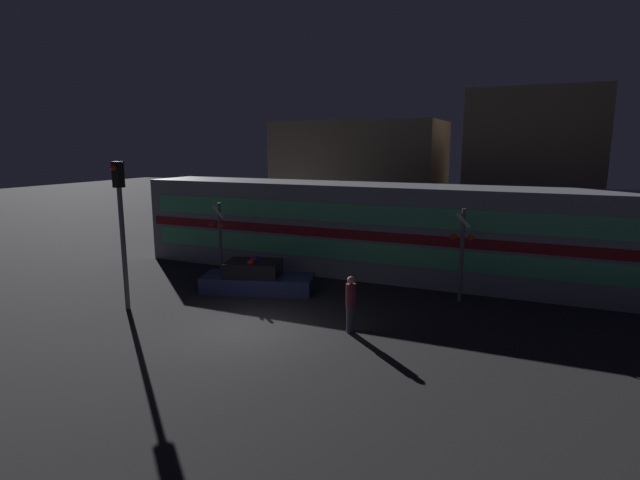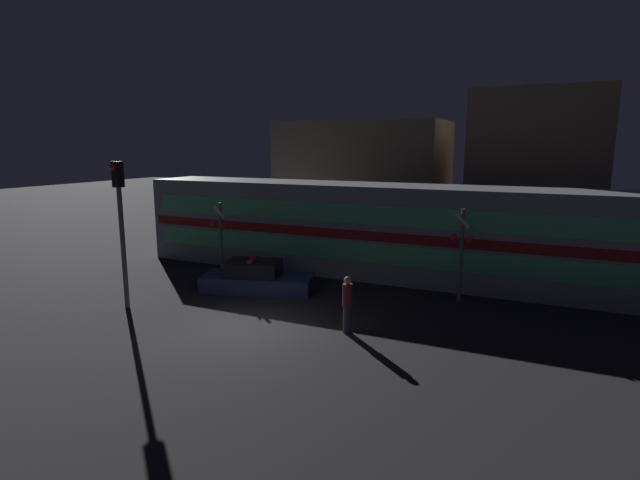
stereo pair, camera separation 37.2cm
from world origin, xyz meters
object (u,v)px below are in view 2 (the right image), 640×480
object	(u,v)px
police_car	(257,279)
traffic_light_corner	(121,218)
crossing_signal_near	(461,249)
train	(376,230)
pedestrian	(347,304)

from	to	relation	value
police_car	traffic_light_corner	distance (m)	5.74
crossing_signal_near	traffic_light_corner	distance (m)	12.44
train	traffic_light_corner	distance (m)	10.85
pedestrian	traffic_light_corner	bearing A→B (deg)	-172.52
train	police_car	xyz separation A→B (m)	(-3.56, -4.56, -1.57)
police_car	traffic_light_corner	size ratio (longest dim) A/B	0.90
train	pedestrian	xyz separation A→B (m)	(1.56, -7.36, -1.13)
train	pedestrian	size ratio (longest dim) A/B	12.62
traffic_light_corner	police_car	bearing A→B (deg)	51.03
crossing_signal_near	police_car	bearing A→B (deg)	-166.12
police_car	crossing_signal_near	size ratio (longest dim) A/B	1.34
police_car	pedestrian	world-z (taller)	pedestrian
train	pedestrian	world-z (taller)	train
pedestrian	crossing_signal_near	bearing A→B (deg)	60.54
police_car	pedestrian	xyz separation A→B (m)	(5.12, -2.80, 0.45)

